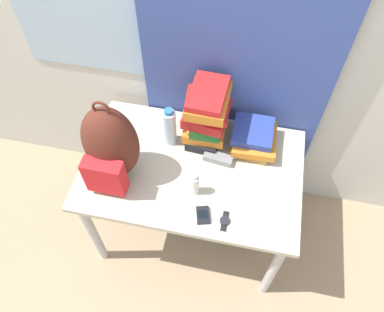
% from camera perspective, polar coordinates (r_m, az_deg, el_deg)
% --- Properties ---
extents(ground_plane, '(12.00, 12.00, 0.00)m').
position_cam_1_polar(ground_plane, '(2.41, -1.88, -18.35)').
color(ground_plane, '#9E8466').
extents(wall_back, '(6.00, 0.06, 2.50)m').
position_cam_1_polar(wall_back, '(1.83, 2.93, 19.50)').
color(wall_back, beige).
rests_on(wall_back, ground_plane).
extents(curtain_blue, '(0.95, 0.04, 2.50)m').
position_cam_1_polar(curtain_blue, '(1.78, 7.40, 17.82)').
color(curtain_blue, '#384C93').
rests_on(curtain_blue, ground_plane).
extents(desk, '(1.12, 0.72, 0.71)m').
position_cam_1_polar(desk, '(1.99, -0.00, -3.23)').
color(desk, '#B7B299').
rests_on(desk, ground_plane).
extents(backpack, '(0.27, 0.27, 0.49)m').
position_cam_1_polar(backpack, '(1.77, -12.35, 1.47)').
color(backpack, '#512319').
rests_on(backpack, desk).
extents(book_stack_left, '(0.23, 0.28, 0.35)m').
position_cam_1_polar(book_stack_left, '(1.89, 2.30, 6.30)').
color(book_stack_left, black).
rests_on(book_stack_left, desk).
extents(book_stack_center, '(0.24, 0.25, 0.12)m').
position_cam_1_polar(book_stack_center, '(1.98, 9.28, 2.77)').
color(book_stack_center, olive).
rests_on(book_stack_center, desk).
extents(water_bottle, '(0.07, 0.07, 0.24)m').
position_cam_1_polar(water_bottle, '(1.93, -3.43, 4.43)').
color(water_bottle, silver).
rests_on(water_bottle, desk).
extents(sports_bottle, '(0.07, 0.07, 0.24)m').
position_cam_1_polar(sports_bottle, '(1.93, 0.14, 4.55)').
color(sports_bottle, white).
rests_on(sports_bottle, desk).
extents(sunscreen_bottle, '(0.04, 0.04, 0.14)m').
position_cam_1_polar(sunscreen_bottle, '(1.78, 0.42, -4.32)').
color(sunscreen_bottle, white).
rests_on(sunscreen_bottle, desk).
extents(cell_phone, '(0.08, 0.10, 0.02)m').
position_cam_1_polar(cell_phone, '(1.77, 1.68, -8.99)').
color(cell_phone, black).
rests_on(cell_phone, desk).
extents(sunglasses_case, '(0.16, 0.07, 0.04)m').
position_cam_1_polar(sunglasses_case, '(1.93, 4.00, -0.34)').
color(sunglasses_case, gray).
rests_on(sunglasses_case, desk).
extents(wristwatch, '(0.05, 0.10, 0.01)m').
position_cam_1_polar(wristwatch, '(1.76, 5.02, -9.82)').
color(wristwatch, black).
rests_on(wristwatch, desk).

